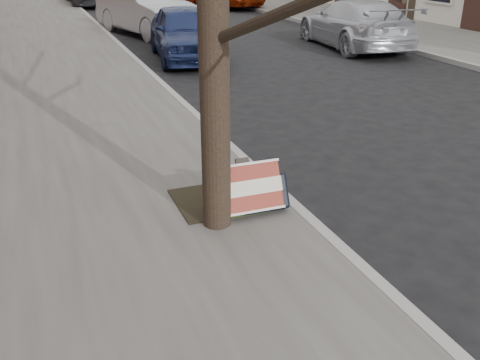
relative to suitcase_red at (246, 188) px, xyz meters
name	(u,v)px	position (x,y,z in m)	size (l,w,h in m)	color
ground	(441,228)	(1.80, -0.83, -0.39)	(120.00, 120.00, 0.00)	black
near_sidewalk	(23,33)	(-1.90, 14.17, -0.33)	(5.00, 70.00, 0.12)	slate
far_sidewalk	(338,17)	(9.60, 14.17, -0.33)	(4.00, 70.00, 0.12)	slate
dirt_patch	(216,200)	(-0.20, 0.37, -0.26)	(0.85, 0.85, 0.01)	black
suitcase_red	(246,188)	(0.00, 0.00, 0.00)	(0.69, 0.19, 0.50)	maroon
suitcase_navy	(262,193)	(0.17, -0.03, -0.06)	(0.52, 0.17, 0.37)	black
car_near_front	(186,32)	(1.85, 8.58, 0.27)	(1.55, 3.85, 1.31)	#19244F
car_near_mid	(148,10)	(1.85, 12.80, 0.37)	(1.60, 4.59, 1.51)	#9D9FA4
car_far_front	(354,24)	(6.63, 8.45, 0.26)	(1.83, 4.49, 1.30)	#B3B6BC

